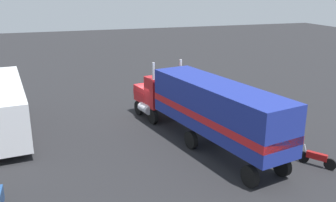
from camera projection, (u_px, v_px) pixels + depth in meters
ground_plane at (153, 117)px, 28.41m from camera, size 120.00×120.00×0.00m
lane_stripe_near at (225, 136)px, 24.74m from camera, size 4.31×1.21×0.01m
lane_stripe_mid at (251, 125)px, 26.72m from camera, size 4.30×1.24×0.01m
semi_truck at (206, 106)px, 22.76m from camera, size 14.37×5.47×4.50m
person_bystander at (228, 119)px, 25.22m from camera, size 0.41×0.48×1.63m
parked_bus at (3, 103)px, 24.82m from camera, size 11.21×3.70×3.40m
motorcycle at (316, 158)px, 20.47m from camera, size 1.81×1.26×1.12m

